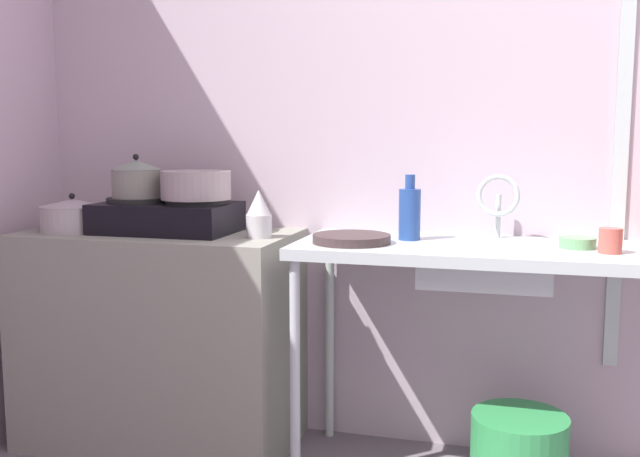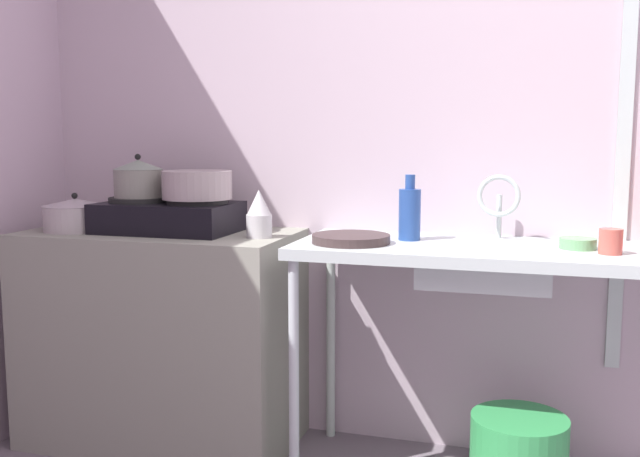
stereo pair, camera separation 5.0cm
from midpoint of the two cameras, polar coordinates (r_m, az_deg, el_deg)
name	(u,v)px [view 1 (the left image)]	position (r m, az deg, el deg)	size (l,w,h in m)	color
wall_back	(600,122)	(2.83, 20.99, 7.95)	(5.34, 0.10, 2.58)	#BAA6B3
wall_metal_strip	(625,85)	(2.79, 22.68, 10.54)	(0.05, 0.01, 2.06)	#B3C0BF
counter_concrete	(161,338)	(2.97, -13.09, -8.52)	(1.07, 0.55, 0.86)	gray
counter_sink	(523,266)	(2.54, 15.39, -2.91)	(1.58, 0.55, 0.86)	#B3C0BF
stove	(167,216)	(2.86, -12.63, 0.97)	(0.53, 0.33, 0.13)	black
pot_on_left_burner	(137,179)	(2.91, -14.93, 3.87)	(0.19, 0.19, 0.17)	gray
pot_on_right_burner	(196,185)	(2.79, -10.39, 3.44)	(0.27, 0.27, 0.11)	#9F9091
pot_beside_stove	(73,215)	(2.99, -19.60, 1.01)	(0.25, 0.25, 0.15)	#A69C9D
percolator	(259,214)	(2.65, -5.45, 1.13)	(0.10, 0.10, 0.18)	silver
sink_basin	(486,264)	(2.53, 12.55, -2.77)	(0.43, 0.38, 0.13)	#B3C0BF
faucet	(498,198)	(2.66, 13.52, 2.35)	(0.15, 0.09, 0.24)	#B3C0BF
frying_pan	(352,239)	(2.52, 1.96, -0.82)	(0.28, 0.28, 0.03)	#392B2B
cup_by_rack	(610,241)	(2.47, 21.65, -0.91)	(0.07, 0.07, 0.08)	#B35145
small_bowl_on_drainboard	(577,243)	(2.55, 19.34, -1.08)	(0.12, 0.12, 0.04)	#649E67
bottle_by_sink	(410,213)	(2.60, 6.62, 1.26)	(0.08, 0.08, 0.24)	#25468D
bucket_on_floor	(519,454)	(2.69, 15.05, -16.98)	(0.33, 0.33, 0.28)	green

